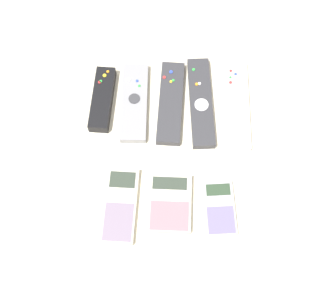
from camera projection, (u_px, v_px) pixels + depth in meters
ground_plane at (168, 160)px, 0.99m from camera, size 3.00×3.00×0.00m
remote_0 at (100, 99)px, 1.04m from camera, size 0.05×0.15×0.03m
remote_1 at (132, 103)px, 1.04m from camera, size 0.06×0.19×0.02m
remote_2 at (166, 103)px, 1.04m from camera, size 0.06×0.20×0.02m
remote_3 at (199, 102)px, 1.04m from camera, size 0.06×0.22×0.02m
remote_4 at (233, 105)px, 1.04m from camera, size 0.06×0.21×0.02m
calculator_0 at (118, 205)px, 0.95m from camera, size 0.07×0.16×0.02m
calculator_1 at (168, 204)px, 0.95m from camera, size 0.09×0.12×0.02m
calculator_2 at (217, 208)px, 0.95m from camera, size 0.07×0.11×0.01m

